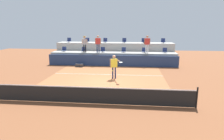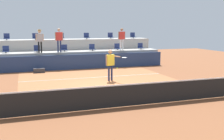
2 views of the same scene
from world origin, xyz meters
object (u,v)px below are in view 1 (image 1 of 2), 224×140
object	(u,v)px
stadium_chair_upper_far_left	(69,40)
stadium_chair_lower_far_left	(64,50)
stadium_chair_lower_left	(84,50)
stadium_chair_upper_mid_right	(124,41)
stadium_chair_lower_mid_left	(103,50)
spectator_leaning_on_rail	(147,42)
stadium_chair_lower_mid_right	(124,50)
stadium_chair_upper_mid_left	(105,41)
equipment_bag	(79,65)
spectator_with_hat	(85,42)
stadium_chair_upper_right	(144,41)
tennis_player	(114,64)
spectator_in_white	(98,42)
stadium_chair_upper_far_right	(163,41)
stadium_chair_lower_right	(144,51)
tennis_ball	(112,71)
stadium_chair_upper_left	(87,41)
stadium_chair_lower_far_right	(165,51)

from	to	relation	value
stadium_chair_upper_far_left	stadium_chair_lower_far_left	bearing A→B (deg)	-90.49
stadium_chair_lower_left	stadium_chair_upper_mid_right	bearing A→B (deg)	23.09
stadium_chair_lower_mid_left	spectator_leaning_on_rail	xyz separation A→B (m)	(4.56, -0.38, 0.87)
stadium_chair_lower_mid_right	stadium_chair_upper_mid_right	bearing A→B (deg)	90.83
stadium_chair_upper_mid_left	equipment_bag	xyz separation A→B (m)	(-2.07, -3.75, -2.16)
spectator_with_hat	spectator_leaning_on_rail	bearing A→B (deg)	-0.00
stadium_chair_lower_mid_right	stadium_chair_upper_right	distance (m)	2.91
spectator_with_hat	spectator_leaning_on_rail	size ratio (longest dim) A/B	0.95
tennis_player	spectator_in_white	bearing A→B (deg)	111.20
stadium_chair_lower_far_left	stadium_chair_upper_far_right	world-z (taller)	stadium_chair_upper_far_right
stadium_chair_lower_right	spectator_leaning_on_rail	xyz separation A→B (m)	(0.24, -0.38, 0.87)
stadium_chair_lower_far_left	stadium_chair_lower_mid_left	bearing A→B (deg)	0.00
spectator_leaning_on_rail	equipment_bag	world-z (taller)	spectator_leaning_on_rail
stadium_chair_lower_left	stadium_chair_lower_right	distance (m)	6.37
stadium_chair_lower_left	spectator_leaning_on_rail	xyz separation A→B (m)	(6.61, -0.38, 0.87)
stadium_chair_lower_mid_left	spectator_in_white	size ratio (longest dim) A/B	0.29
stadium_chair_upper_mid_right	tennis_ball	bearing A→B (deg)	-92.65
stadium_chair_upper_mid_right	tennis_player	world-z (taller)	stadium_chair_upper_mid_right
stadium_chair_upper_far_left	tennis_ball	xyz separation A→B (m)	(5.96, -9.08, -1.41)
stadium_chair_lower_mid_left	stadium_chair_upper_left	size ratio (longest dim) A/B	1.00
stadium_chair_lower_far_left	stadium_chair_upper_far_left	size ratio (longest dim) A/B	1.00
stadium_chair_lower_right	stadium_chair_upper_left	xyz separation A→B (m)	(-6.38, 1.80, 0.85)
spectator_with_hat	spectator_in_white	distance (m)	1.40
stadium_chair_lower_far_right	stadium_chair_upper_mid_left	xyz separation A→B (m)	(-6.39, 1.80, 0.85)
stadium_chair_lower_mid_right	stadium_chair_upper_mid_left	size ratio (longest dim) A/B	1.00
stadium_chair_upper_right	stadium_chair_upper_far_right	distance (m)	2.13
stadium_chair_lower_right	spectator_leaning_on_rail	world-z (taller)	spectator_leaning_on_rail
stadium_chair_upper_mid_left	tennis_ball	size ratio (longest dim) A/B	7.65
stadium_chair_upper_left	equipment_bag	world-z (taller)	stadium_chair_upper_left
stadium_chair_lower_mid_right	equipment_bag	bearing A→B (deg)	-155.36
stadium_chair_lower_right	stadium_chair_upper_mid_left	world-z (taller)	stadium_chair_upper_mid_left
stadium_chair_lower_mid_left	spectator_leaning_on_rail	distance (m)	4.66
stadium_chair_lower_left	equipment_bag	bearing A→B (deg)	-90.16
stadium_chair_lower_far_right	spectator_leaning_on_rail	xyz separation A→B (m)	(-1.85, -0.38, 0.87)
stadium_chair_upper_far_left	spectator_with_hat	world-z (taller)	spectator_with_hat
tennis_player	spectator_with_hat	size ratio (longest dim) A/B	1.08
stadium_chair_lower_far_right	spectator_with_hat	world-z (taller)	spectator_with_hat
stadium_chair_lower_right	spectator_with_hat	bearing A→B (deg)	-176.44
stadium_chair_lower_far_right	stadium_chair_upper_far_right	distance (m)	1.99
stadium_chair_lower_far_left	stadium_chair_upper_right	distance (m)	8.78
stadium_chair_lower_far_left	equipment_bag	distance (m)	3.20
stadium_chair_lower_mid_right	stadium_chair_upper_right	xyz separation A→B (m)	(2.13, 1.80, 0.85)
tennis_player	stadium_chair_upper_left	bearing A→B (deg)	115.92
stadium_chair_upper_right	stadium_chair_upper_far_right	bearing A→B (deg)	0.00
stadium_chair_lower_far_left	spectator_leaning_on_rail	size ratio (longest dim) A/B	0.29
stadium_chair_lower_far_right	stadium_chair_lower_far_left	bearing A→B (deg)	180.00
tennis_player	stadium_chair_lower_left	bearing A→B (deg)	122.18
stadium_chair_lower_mid_right	stadium_chair_lower_far_right	size ratio (longest dim) A/B	1.00
stadium_chair_lower_mid_right	spectator_leaning_on_rail	size ratio (longest dim) A/B	0.29
stadium_chair_lower_mid_left	stadium_chair_lower_mid_right	world-z (taller)	same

